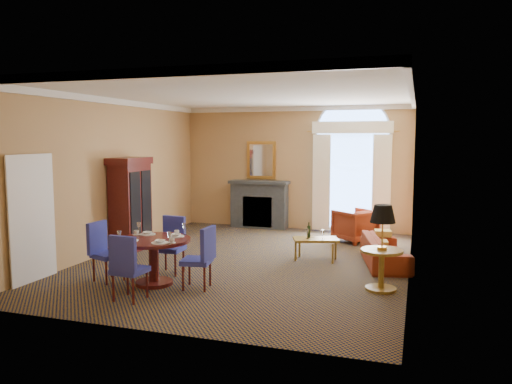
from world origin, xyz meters
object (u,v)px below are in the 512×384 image
(armoire, at_px, (130,205))
(coffee_table, at_px, (315,240))
(dining_table, at_px, (154,250))
(armchair, at_px, (355,226))
(side_table, at_px, (382,237))
(sofa, at_px, (385,251))

(armoire, bearing_deg, coffee_table, 4.00)
(dining_table, distance_m, coffee_table, 3.27)
(armchair, xyz_separation_m, side_table, (0.84, -3.63, 0.47))
(dining_table, height_order, side_table, side_table)
(dining_table, relative_size, armchair, 1.46)
(dining_table, distance_m, armchair, 5.22)
(armoire, bearing_deg, dining_table, -50.54)
(armoire, distance_m, armchair, 5.07)
(dining_table, relative_size, sofa, 0.66)
(armoire, xyz_separation_m, sofa, (5.27, 0.35, -0.69))
(armoire, distance_m, sofa, 5.33)
(dining_table, bearing_deg, side_table, 13.20)
(sofa, xyz_separation_m, coffee_table, (-1.32, -0.07, 0.14))
(sofa, relative_size, coffee_table, 1.88)
(sofa, distance_m, side_table, 1.77)
(dining_table, height_order, armchair, dining_table)
(armoire, height_order, coffee_table, armoire)
(armoire, relative_size, armchair, 2.39)
(armoire, bearing_deg, side_table, -13.95)
(armoire, distance_m, side_table, 5.48)
(sofa, bearing_deg, coffee_table, 80.31)
(armchair, bearing_deg, armoire, -23.01)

